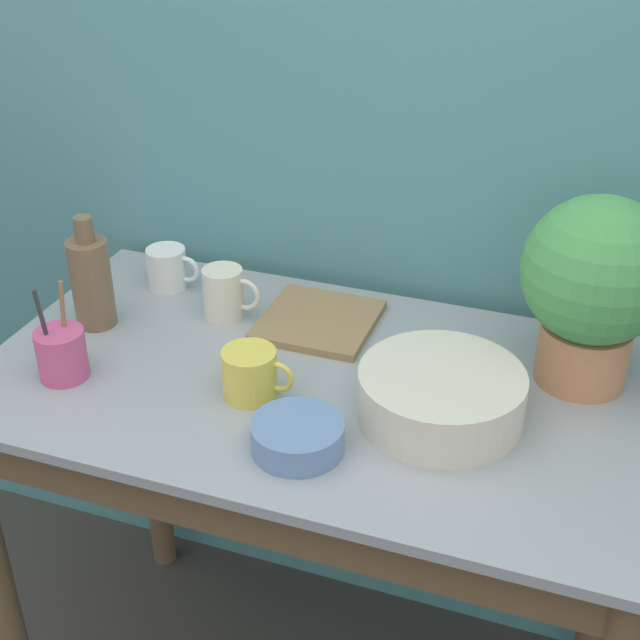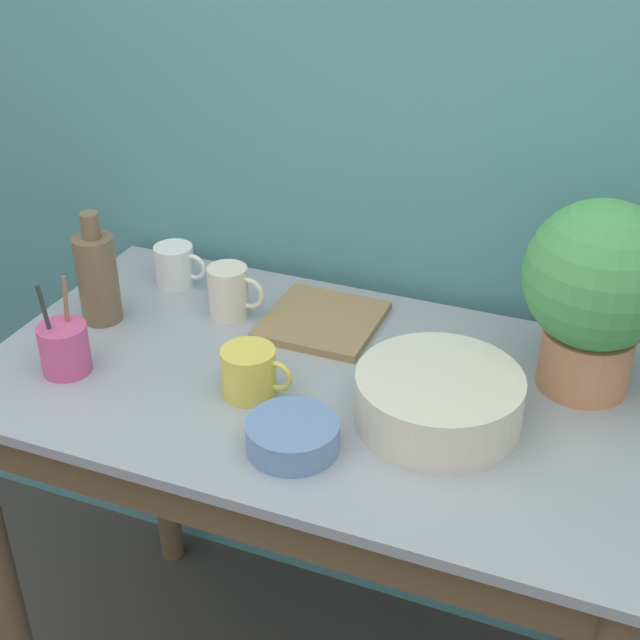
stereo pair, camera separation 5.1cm
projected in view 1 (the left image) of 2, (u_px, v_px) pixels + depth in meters
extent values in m
cube|color=teal|center=(388.00, 143.00, 1.74)|extent=(6.00, 0.05, 2.40)
cylinder|color=brown|center=(2.00, 601.00, 1.72)|extent=(0.06, 0.06, 0.88)
cylinder|color=brown|center=(150.00, 428.00, 2.20)|extent=(0.06, 0.06, 0.88)
cylinder|color=brown|center=(612.00, 535.00, 1.88)|extent=(0.06, 0.06, 0.88)
cube|color=brown|center=(256.00, 517.00, 1.37)|extent=(1.10, 0.02, 0.10)
cube|color=#93999E|center=(320.00, 383.00, 1.57)|extent=(1.20, 0.68, 0.02)
cylinder|color=tan|center=(583.00, 353.00, 1.54)|extent=(0.16, 0.16, 0.11)
sphere|color=#47994C|center=(597.00, 270.00, 1.46)|extent=(0.25, 0.25, 0.25)
cylinder|color=beige|center=(441.00, 396.00, 1.45)|extent=(0.27, 0.27, 0.09)
cylinder|color=brown|center=(92.00, 283.00, 1.69)|extent=(0.08, 0.08, 0.18)
cylinder|color=brown|center=(84.00, 229.00, 1.63)|extent=(0.03, 0.03, 0.05)
cylinder|color=#E5CC4C|center=(250.00, 373.00, 1.50)|extent=(0.09, 0.09, 0.09)
torus|color=#E5CC4C|center=(278.00, 377.00, 1.49)|extent=(0.06, 0.01, 0.06)
cylinder|color=beige|center=(223.00, 293.00, 1.73)|extent=(0.08, 0.08, 0.10)
torus|color=beige|center=(244.00, 294.00, 1.72)|extent=(0.07, 0.01, 0.07)
cylinder|color=white|center=(167.00, 268.00, 1.84)|extent=(0.08, 0.08, 0.09)
torus|color=white|center=(187.00, 269.00, 1.83)|extent=(0.06, 0.01, 0.06)
cylinder|color=#6684B2|center=(298.00, 436.00, 1.39)|extent=(0.15, 0.15, 0.05)
cylinder|color=#CC4C7F|center=(62.00, 354.00, 1.55)|extent=(0.09, 0.09, 0.09)
cylinder|color=#333333|center=(46.00, 334.00, 1.52)|extent=(0.01, 0.03, 0.18)
cylinder|color=olive|center=(64.00, 328.00, 1.55)|extent=(0.01, 0.03, 0.17)
cube|color=#99754C|center=(319.00, 321.00, 1.73)|extent=(0.21, 0.22, 0.02)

